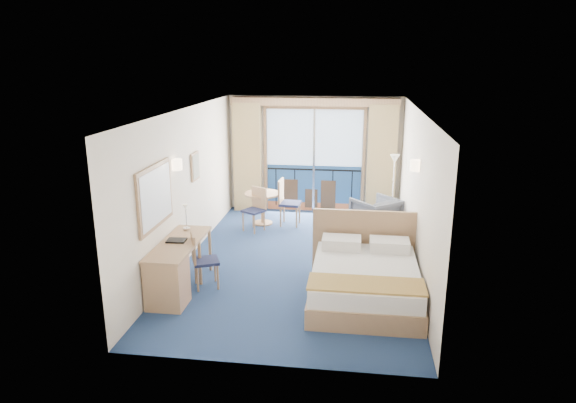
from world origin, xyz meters
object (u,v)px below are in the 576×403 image
at_px(armchair, 375,215).
at_px(nightstand, 399,251).
at_px(table_chair_b, 256,206).
at_px(round_table, 263,200).
at_px(table_chair_a, 286,199).
at_px(floor_lamp, 394,172).
at_px(desk, 170,275).
at_px(bed, 365,279).
at_px(desk_chair, 201,257).

bearing_deg(armchair, nightstand, 62.62).
bearing_deg(table_chair_b, round_table, 111.87).
bearing_deg(table_chair_a, armchair, -94.44).
bearing_deg(round_table, floor_lamp, 3.51).
bearing_deg(floor_lamp, desk, -130.63).
distance_m(desk, table_chair_a, 4.07).
bearing_deg(floor_lamp, bed, -99.69).
bearing_deg(bed, floor_lamp, 80.31).
height_order(round_table, table_chair_a, table_chair_a).
xyz_separation_m(floor_lamp, desk_chair, (-3.18, -3.50, -0.69)).
bearing_deg(round_table, nightstand, -35.13).
distance_m(floor_lamp, table_chair_b, 3.00).
height_order(desk_chair, round_table, desk_chair).
bearing_deg(armchair, bed, 45.82).
bearing_deg(nightstand, floor_lamp, 90.21).
height_order(desk_chair, table_chair_a, table_chair_a).
xyz_separation_m(armchair, floor_lamp, (0.36, 0.45, 0.82)).
relative_size(armchair, desk, 0.49).
relative_size(desk, round_table, 2.15).
height_order(floor_lamp, table_chair_b, floor_lamp).
bearing_deg(bed, table_chair_a, 116.35).
bearing_deg(table_chair_a, desk_chair, 168.82).
xyz_separation_m(bed, desk_chair, (-2.57, 0.05, 0.20)).
bearing_deg(armchair, floor_lamp, -168.38).
xyz_separation_m(armchair, desk_chair, (-2.81, -3.05, 0.14)).
relative_size(nightstand, table_chair_a, 0.50).
bearing_deg(round_table, table_chair_a, 0.25).
height_order(desk, round_table, desk).
bearing_deg(table_chair_b, armchair, 33.52).
relative_size(armchair, table_chair_a, 0.82).
xyz_separation_m(floor_lamp, desk, (-3.48, -4.06, -0.77)).
bearing_deg(table_chair_a, table_chair_b, 130.18).
bearing_deg(desk_chair, floor_lamp, -65.58).
xyz_separation_m(armchair, round_table, (-2.44, 0.28, 0.15)).
bearing_deg(floor_lamp, armchair, -128.70).
bearing_deg(round_table, table_chair_b, -98.31).
bearing_deg(desk, floor_lamp, 49.37).
xyz_separation_m(floor_lamp, table_chair_b, (-2.86, -0.60, -0.69)).
distance_m(desk, desk_chair, 0.64).
bearing_deg(bed, round_table, 123.04).
relative_size(floor_lamp, table_chair_a, 1.57).
bearing_deg(table_chair_a, round_table, 94.20).
distance_m(armchair, table_chair_b, 2.51).
distance_m(armchair, round_table, 2.46).
xyz_separation_m(round_table, table_chair_b, (-0.06, -0.43, -0.02)).
bearing_deg(armchair, table_chair_b, -36.35).
height_order(desk, table_chair_a, table_chair_a).
distance_m(bed, desk, 2.92).
relative_size(table_chair_a, table_chair_b, 1.11).
bearing_deg(floor_lamp, desk_chair, -132.24).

